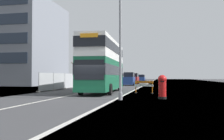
# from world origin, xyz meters

# --- Properties ---
(ground) EXTENTS (140.00, 280.00, 0.10)m
(ground) POSITION_xyz_m (0.57, 0.09, -0.05)
(ground) COLOR #38383A
(double_decker_bus) EXTENTS (3.21, 11.51, 5.17)m
(double_decker_bus) POSITION_xyz_m (-0.29, 6.50, 2.75)
(double_decker_bus) COLOR #145638
(double_decker_bus) RESTS_ON ground
(lamppost_foreground) EXTENTS (0.29, 0.70, 8.36)m
(lamppost_foreground) POSITION_xyz_m (2.73, -0.88, 3.95)
(lamppost_foreground) COLOR gray
(lamppost_foreground) RESTS_ON ground
(red_pillar_postbox) EXTENTS (0.63, 0.63, 1.71)m
(red_pillar_postbox) POSITION_xyz_m (5.54, 0.42, 0.94)
(red_pillar_postbox) COLOR black
(red_pillar_postbox) RESTS_ON ground
(roadworks_barrier) EXTENTS (1.78, 0.70, 1.19)m
(roadworks_barrier) POSITION_xyz_m (3.84, 5.89, 0.76)
(roadworks_barrier) COLOR orange
(roadworks_barrier) RESTS_ON ground
(construction_site_fence) EXTENTS (0.44, 13.80, 2.05)m
(construction_site_fence) POSITION_xyz_m (-6.87, 12.45, 0.98)
(construction_site_fence) COLOR #A8AAAD
(construction_site_fence) RESTS_ON ground
(car_oncoming_near) EXTENTS (2.02, 4.01, 2.35)m
(car_oncoming_near) POSITION_xyz_m (-0.28, 26.18, 1.09)
(car_oncoming_near) COLOR navy
(car_oncoming_near) RESTS_ON ground
(car_receding_mid) EXTENTS (2.04, 4.13, 2.28)m
(car_receding_mid) POSITION_xyz_m (-0.30, 33.63, 1.07)
(car_receding_mid) COLOR maroon
(car_receding_mid) RESTS_ON ground
(car_receding_far) EXTENTS (1.96, 4.48, 2.33)m
(car_receding_far) POSITION_xyz_m (-4.47, 41.81, 1.09)
(car_receding_far) COLOR silver
(car_receding_far) RESTS_ON ground
(car_far_side) EXTENTS (1.94, 4.02, 2.13)m
(car_far_side) POSITION_xyz_m (-0.05, 50.56, 1.00)
(car_far_side) COLOR navy
(car_far_side) RESTS_ON ground
(bare_tree_far_verge_near) EXTENTS (2.74, 2.62, 5.33)m
(bare_tree_far_verge_near) POSITION_xyz_m (-16.08, 42.85, 2.51)
(bare_tree_far_verge_near) COLOR #4C3D2D
(bare_tree_far_verge_near) RESTS_ON ground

